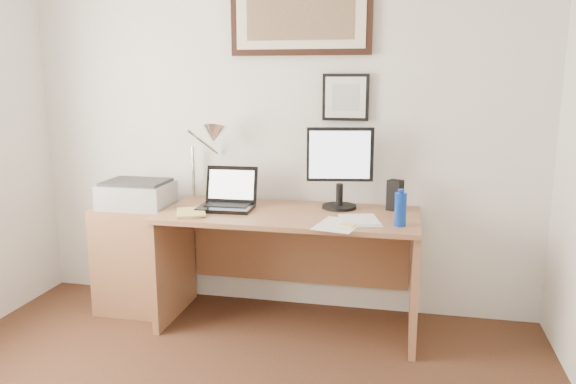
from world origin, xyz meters
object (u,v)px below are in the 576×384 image
(side_cabinet, at_px, (138,258))
(lcd_monitor, at_px, (340,164))
(water_bottle, at_px, (400,209))
(laptop, at_px, (228,199))
(book, at_px, (177,213))
(desk, at_px, (292,245))
(printer, at_px, (137,194))

(side_cabinet, xyz_separation_m, lcd_monitor, (1.36, 0.13, 0.68))
(water_bottle, bearing_deg, laptop, 168.95)
(lcd_monitor, bearing_deg, book, -158.43)
(desk, distance_m, printer, 1.08)
(laptop, bearing_deg, desk, 6.51)
(side_cabinet, height_order, laptop, laptop)
(book, xyz_separation_m, lcd_monitor, (0.95, 0.38, 0.28))
(side_cabinet, distance_m, water_bottle, 1.83)
(lcd_monitor, bearing_deg, side_cabinet, -174.62)
(laptop, relative_size, printer, 0.79)
(water_bottle, relative_size, laptop, 0.55)
(laptop, height_order, printer, laptop)
(printer, bearing_deg, book, -30.34)
(lcd_monitor, distance_m, printer, 1.35)
(water_bottle, xyz_separation_m, book, (-1.34, -0.02, -0.09))
(side_cabinet, relative_size, desk, 0.46)
(side_cabinet, xyz_separation_m, laptop, (0.66, -0.01, 0.44))
(laptop, relative_size, lcd_monitor, 0.67)
(printer, bearing_deg, laptop, 1.60)
(desk, bearing_deg, laptop, -173.49)
(laptop, bearing_deg, water_bottle, -11.05)
(side_cabinet, distance_m, desk, 1.08)
(book, height_order, lcd_monitor, lcd_monitor)
(desk, bearing_deg, lcd_monitor, 17.71)
(side_cabinet, bearing_deg, laptop, -1.01)
(book, xyz_separation_m, desk, (0.66, 0.28, -0.24))
(side_cabinet, distance_m, lcd_monitor, 1.52)
(water_bottle, distance_m, book, 1.34)
(lcd_monitor, bearing_deg, printer, -173.24)
(side_cabinet, height_order, water_bottle, water_bottle)
(water_bottle, xyz_separation_m, lcd_monitor, (-0.39, 0.35, 0.19))
(laptop, bearing_deg, lcd_monitor, 11.26)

